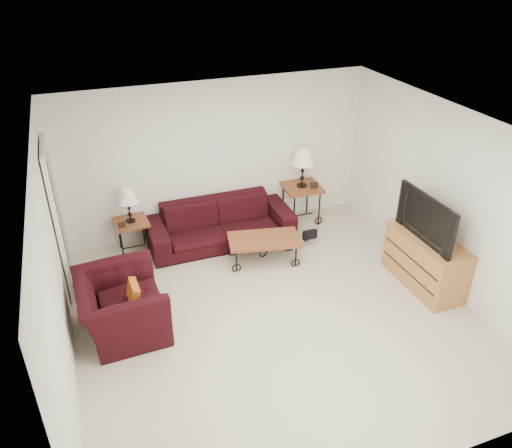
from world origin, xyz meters
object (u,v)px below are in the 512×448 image
Objects in this scene: sofa at (220,223)px; side_table_right at (301,204)px; tv_stand at (425,261)px; lamp_right at (303,167)px; television at (433,217)px; lamp_left at (129,205)px; coffee_table at (264,250)px; backpack at (307,229)px; armchair at (121,306)px; side_table_left at (133,237)px.

sofa is 1.51m from side_table_right.
tv_stand reaches higher than sofa.
lamp_right reaches higher than tv_stand.
sofa is 2.04× the size of television.
television is (3.69, -2.28, 0.26)m from lamp_left.
coffee_table is at bearing -59.96° from sofa.
lamp_left is 1.17× the size of backpack.
side_table_right is 3.72m from armchair.
tv_stand is (3.71, -2.28, 0.11)m from side_table_left.
armchair is 4.13m from tv_stand.
lamp_right is 0.53× the size of tv_stand.
backpack is at bearing -13.80° from lamp_left.
lamp_right is (2.86, 0.00, 0.19)m from lamp_left.
lamp_right is 2.51m from tv_stand.
television is at bearing -70.10° from lamp_right.
lamp_left is (-2.86, 0.00, 0.49)m from side_table_right.
coffee_table is at bearing -71.17° from armchair.
lamp_right is at bearing 6.85° from sofa.
tv_stand reaches higher than side_table_right.
coffee_table is 2.37m from armchair.
side_table_right reaches higher than backpack.
coffee_table is at bearing -125.30° from television.
side_table_right is 1.44× the size of backpack.
lamp_right is at bearing 77.39° from backpack.
side_table_left is at bearing 180.00° from lamp_right.
side_table_right reaches higher than coffee_table.
sofa is 3.15m from tv_stand.
backpack is at bearing -20.08° from sofa.
side_table_left is 0.48× the size of television.
side_table_right is 0.69m from backpack.
backpack is (-1.03, 1.63, -0.85)m from television.
side_table_left is at bearing 180.00° from side_table_right.
side_table_left is at bearing -14.47° from armchair.
armchair is (-3.26, -1.80, 0.04)m from side_table_right.
sofa is 1.65m from lamp_right.
side_table_left is 0.43× the size of tv_stand.
side_table_right is 0.53× the size of tv_stand.
lamp_right is (0.00, 0.00, 0.67)m from side_table_right.
armchair is at bearing -102.41° from lamp_left.
tv_stand is at bearing -35.02° from coffee_table.
armchair is at bearing -151.15° from side_table_right.
lamp_left is at bearing 180.00° from side_table_right.
tv_stand reaches higher than armchair.
side_table_left reaches higher than coffee_table.
side_table_right is 2.43m from tv_stand.
television reaches higher than side_table_right.
lamp_right is at bearing -160.10° from television.
side_table_left is 1.17× the size of backpack.
side_table_right is (1.50, 0.18, -0.00)m from sofa.
lamp_left is at bearing 0.00° from side_table_left.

